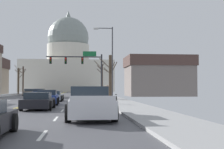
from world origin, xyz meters
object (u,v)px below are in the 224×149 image
Objects in this scene: sedan_near_01 at (53,96)px; sedan_near_02 at (47,98)px; bicycle_parked at (116,100)px; sedan_oncoming_01 at (29,92)px; pickup_truck_near_04 at (90,104)px; sedan_oncoming_00 at (39,93)px; street_lamp_right at (110,57)px; sedan_near_00 at (84,95)px; pedestrian_00 at (108,91)px; sedan_near_03 at (38,101)px; signal_gantry at (81,64)px; pedestrian_01 at (106,91)px.

sedan_near_01 is 6.83m from sedan_near_02.
sedan_oncoming_01 is at bearing 110.24° from bicycle_parked.
pickup_truck_near_04 reaches higher than sedan_oncoming_00.
street_lamp_right is 7.92m from sedan_near_00.
street_lamp_right reaches higher than bicycle_parked.
sedan_near_01 is at bearing 100.43° from pickup_truck_near_04.
sedan_oncoming_01 is 24.81m from pedestrian_00.
pedestrian_00 is at bearing -29.41° from sedan_near_00.
sedan_near_00 is 0.99× the size of sedan_oncoming_01.
sedan_oncoming_01 is 36.65m from bicycle_parked.
street_lamp_right is at bearing -0.84° from sedan_near_01.
street_lamp_right is 1.75× the size of sedan_near_00.
sedan_near_03 is at bearing -82.47° from sedan_oncoming_00.
bicycle_parked is at bearing 76.29° from pickup_truck_near_04.
sedan_near_03 is at bearing -89.95° from sedan_near_02.
sedan_oncoming_01 is (-3.34, 11.19, -0.03)m from sedan_oncoming_00.
sedan_oncoming_01 reaches higher than sedan_near_01.
signal_gantry is 19.12m from bicycle_parked.
bicycle_parked is (-0.36, -9.01, -4.47)m from street_lamp_right.
pickup_truck_near_04 is 1.38× the size of sedan_oncoming_00.
pedestrian_01 is (-0.28, 2.44, -3.94)m from street_lamp_right.
pedestrian_00 is 0.94× the size of bicycle_parked.
sedan_near_02 is 2.73× the size of pedestrian_00.
sedan_near_02 is at bearing 158.65° from bicycle_parked.
signal_gantry is at bearing 112.68° from pedestrian_01.
pickup_truck_near_04 reaches higher than sedan_near_00.
signal_gantry is 5.47m from sedan_near_00.
street_lamp_right is 5.11× the size of pedestrian_01.
pedestrian_01 reaches higher than bicycle_parked.
sedan_near_02 is 0.97× the size of sedan_oncoming_01.
pickup_truck_near_04 is at bearing -89.16° from signal_gantry.
pickup_truck_near_04 is 33.83m from sedan_oncoming_00.
street_lamp_right is 10.07m from bicycle_parked.
sedan_oncoming_00 is at bearing 143.62° from signal_gantry.
pedestrian_00 is at bearing 88.00° from bicycle_parked.
pedestrian_01 is at bearing 83.34° from pickup_truck_near_04.
sedan_near_02 is 6.25m from bicycle_parked.
sedan_near_03 is 7.27m from pickup_truck_near_04.
signal_gantry is 22.51m from sedan_near_03.
sedan_oncoming_01 is 2.94× the size of pedestrian_01.
pickup_truck_near_04 reaches higher than sedan_near_03.
pickup_truck_near_04 is 3.49× the size of pedestrian_00.
pedestrian_01 is at bearing 21.35° from sedan_near_01.
sedan_oncoming_00 reaches higher than bicycle_parked.
sedan_near_02 is at bearing -80.44° from sedan_oncoming_00.
signal_gantry is 1.81× the size of sedan_near_03.
sedan_near_02 is 10.91m from pedestrian_01.
street_lamp_right reaches higher than sedan_near_03.
bicycle_parked is at bearing -69.76° from sedan_oncoming_01.
sedan_near_02 reaches higher than sedan_oncoming_00.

